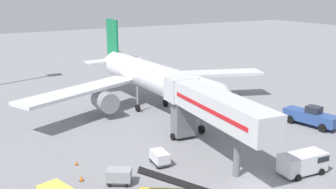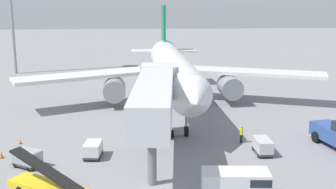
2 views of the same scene
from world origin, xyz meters
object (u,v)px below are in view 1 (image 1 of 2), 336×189
Objects in this scene: baggage_cart_far_left at (160,157)px; safety_cone_charlie at (307,107)px; airplane_at_gate at (153,78)px; jet_bridge at (209,106)px; baggage_cart_near_right at (119,176)px; safety_cone_bravo at (81,178)px; baggage_cart_far_right at (272,132)px; service_van_outer_right at (304,162)px; safety_cone_alpha at (76,163)px; ground_crew_worker_foreground at (246,125)px; pushback_tug at (311,117)px.

safety_cone_charlie is at bearing 12.05° from baggage_cart_far_left.
baggage_cart_far_left is (-8.64, -17.70, -4.04)m from airplane_at_gate.
baggage_cart_near_right is (-11.01, -1.26, -4.82)m from jet_bridge.
safety_cone_bravo is at bearing 141.26° from baggage_cart_near_right.
safety_cone_charlie is at bearing 25.30° from baggage_cart_far_right.
safety_cone_bravo is (-19.53, 9.38, -0.92)m from service_van_outer_right.
jet_bridge is at bearing -163.69° from safety_cone_charlie.
service_van_outer_right is 23.25m from safety_cone_charlie.
safety_cone_charlie is (20.26, -11.54, -4.52)m from airplane_at_gate.
safety_cone_bravo is at bearing -134.38° from airplane_at_gate.
baggage_cart_far_right is 15.55m from baggage_cart_far_left.
baggage_cart_far_right reaches higher than safety_cone_alpha.
airplane_at_gate is 20.11m from baggage_cart_far_left.
baggage_cart_near_right reaches higher than baggage_cart_far_right.
airplane_at_gate is at bearing 54.46° from baggage_cart_near_right.
airplane_at_gate is at bearing 111.20° from ground_crew_worker_foreground.
safety_cone_bravo is at bearing -171.22° from safety_cone_charlie.
safety_cone_alpha is (-23.10, 4.35, -0.56)m from baggage_cart_far_right.
airplane_at_gate is 23.75m from safety_cone_charlie.
baggage_cart_near_right is at bearing -173.47° from jet_bridge.
baggage_cart_far_right reaches higher than baggage_cart_far_left.
airplane_at_gate reaches higher than pushback_tug.
jet_bridge is 2.45× the size of pushback_tug.
baggage_cart_far_right is 3.48m from ground_crew_worker_foreground.
jet_bridge is at bearing -20.15° from safety_cone_alpha.
pushback_tug is at bearing 1.54° from baggage_cart_far_left.
airplane_at_gate reaches higher than safety_cone_bravo.
baggage_cart_near_right is (-14.01, -19.60, -4.01)m from airplane_at_gate.
baggage_cart_far_left is 4.20× the size of safety_cone_bravo.
safety_cone_charlie is at bearing 40.59° from service_van_outer_right.
service_van_outer_right reaches higher than baggage_cart_far_left.
airplane_at_gate is 15.27× the size of baggage_cart_near_right.
baggage_cart_far_right is at bearing -174.33° from pushback_tug.
jet_bridge reaches higher than baggage_cart_near_right.
airplane_at_gate is 82.23× the size of safety_cone_alpha.
jet_bridge is 10.47× the size of ground_crew_worker_foreground.
jet_bridge reaches higher than ground_crew_worker_foreground.
pushback_tug is 2.97× the size of baggage_cart_far_left.
baggage_cart_far_right is (9.90, 0.50, -4.84)m from jet_bridge.
airplane_at_gate is 23.22× the size of ground_crew_worker_foreground.
jet_bridge is 10.96m from service_van_outer_right.
pushback_tug is 23.29m from baggage_cart_far_left.
baggage_cart_near_right is at bearing -38.74° from safety_cone_bravo.
safety_cone_bravo is (-23.82, 0.57, -0.51)m from baggage_cart_far_right.
jet_bridge is 14.95m from safety_cone_bravo.
jet_bridge is (-2.99, -18.34, 0.81)m from airplane_at_gate.
jet_bridge reaches higher than safety_cone_alpha.
safety_cone_alpha is at bearing -140.18° from airplane_at_gate.
safety_cone_charlie is at bearing 13.25° from baggage_cart_near_right.
safety_cone_alpha is (-16.19, -13.50, -4.59)m from airplane_at_gate.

